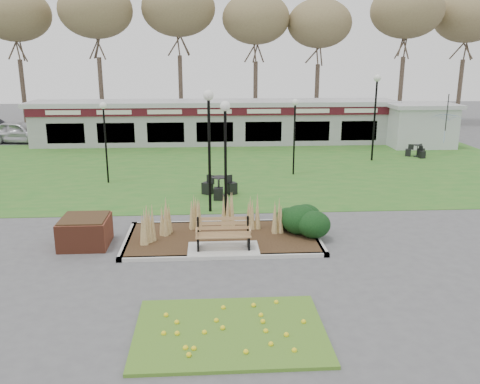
{
  "coord_description": "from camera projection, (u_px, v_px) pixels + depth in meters",
  "views": [
    {
      "loc": [
        -0.4,
        -14.59,
        5.97
      ],
      "look_at": [
        0.63,
        2.0,
        1.42
      ],
      "focal_mm": 38.0,
      "sensor_mm": 36.0,
      "label": 1
    }
  ],
  "objects": [
    {
      "name": "lamp_post_far_left",
      "position": [
        104.0,
        125.0,
        23.49
      ],
      "size": [
        0.32,
        0.32,
        3.82
      ],
      "color": "black",
      "rests_on": "ground"
    },
    {
      "name": "lamp_post_mid_right",
      "position": [
        295.0,
        120.0,
        25.14
      ],
      "size": [
        0.32,
        0.32,
        3.82
      ],
      "color": "black",
      "rests_on": "ground"
    },
    {
      "name": "food_pavilion",
      "position": [
        214.0,
        122.0,
        34.48
      ],
      "size": [
        24.6,
        3.4,
        2.9
      ],
      "color": "#9A9A9D",
      "rests_on": "ground"
    },
    {
      "name": "service_hut",
      "position": [
        420.0,
        124.0,
        33.4
      ],
      "size": [
        4.4,
        3.4,
        2.83
      ],
      "color": "silver",
      "rests_on": "ground"
    },
    {
      "name": "patio_umbrella",
      "position": [
        445.0,
        128.0,
        30.77
      ],
      "size": [
        2.36,
        2.39,
        2.53
      ],
      "color": "black",
      "rests_on": "ground"
    },
    {
      "name": "bistro_set_d",
      "position": [
        417.0,
        153.0,
        30.27
      ],
      "size": [
        1.29,
        1.24,
        0.7
      ],
      "color": "black",
      "rests_on": "ground"
    },
    {
      "name": "park_bench",
      "position": [
        223.0,
        233.0,
        15.73
      ],
      "size": [
        1.7,
        0.66,
        0.93
      ],
      "color": "#9F7F47",
      "rests_on": "ground"
    },
    {
      "name": "flower_bed",
      "position": [
        230.0,
        330.0,
        11.2
      ],
      "size": [
        4.2,
        3.0,
        0.16
      ],
      "color": "#457722",
      "rests_on": "ground"
    },
    {
      "name": "ground",
      "position": [
        224.0,
        254.0,
        15.65
      ],
      "size": [
        100.0,
        100.0,
        0.0
      ],
      "primitive_type": "plane",
      "color": "#515154",
      "rests_on": "ground"
    },
    {
      "name": "lamp_post_near_left",
      "position": [
        209.0,
        124.0,
        18.92
      ],
      "size": [
        0.39,
        0.39,
        4.68
      ],
      "color": "black",
      "rests_on": "ground"
    },
    {
      "name": "bistro_set_b",
      "position": [
        219.0,
        189.0,
        21.89
      ],
      "size": [
        1.58,
        1.43,
        0.84
      ],
      "color": "black",
      "rests_on": "ground"
    },
    {
      "name": "tree_backdrop",
      "position": [
        212.0,
        22.0,
        40.4
      ],
      "size": [
        47.24,
        5.24,
        10.36
      ],
      "color": "#47382B",
      "rests_on": "ground"
    },
    {
      "name": "lawn",
      "position": [
        217.0,
        169.0,
        27.2
      ],
      "size": [
        34.0,
        16.0,
        0.02
      ],
      "primitive_type": "cube",
      "color": "#276C22",
      "rests_on": "ground"
    },
    {
      "name": "brick_planter",
      "position": [
        85.0,
        231.0,
        16.22
      ],
      "size": [
        1.5,
        1.5,
        0.95
      ],
      "color": "brown",
      "rests_on": "ground"
    },
    {
      "name": "car_silver",
      "position": [
        20.0,
        132.0,
        34.87
      ],
      "size": [
        4.69,
        2.52,
        1.51
      ],
      "primitive_type": "imported",
      "rotation": [
        0.0,
        0.0,
        1.4
      ],
      "color": "silver",
      "rests_on": "ground"
    },
    {
      "name": "lamp_post_near_right",
      "position": [
        225.0,
        135.0,
        17.9
      ],
      "size": [
        0.36,
        0.36,
        4.39
      ],
      "color": "black",
      "rests_on": "ground"
    },
    {
      "name": "lamp_post_far_right",
      "position": [
        376.0,
        98.0,
        28.34
      ],
      "size": [
        0.4,
        0.4,
        4.86
      ],
      "color": "black",
      "rests_on": "ground"
    },
    {
      "name": "planting_bed",
      "position": [
        260.0,
        227.0,
        16.93
      ],
      "size": [
        6.75,
        3.4,
        1.27
      ],
      "color": "black",
      "rests_on": "ground"
    }
  ]
}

